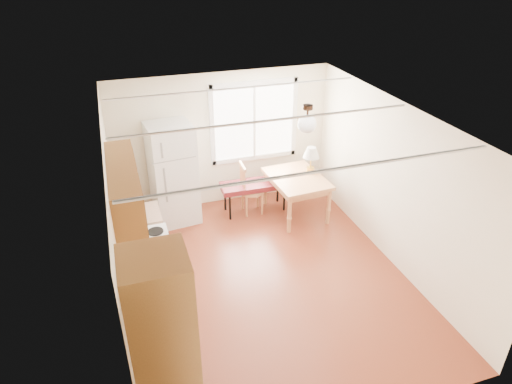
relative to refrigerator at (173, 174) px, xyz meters
name	(u,v)px	position (x,y,z in m)	size (l,w,h in m)	color
room_shell	(268,206)	(1.00, -2.12, 0.35)	(4.60, 5.60, 2.62)	#592012
kitchen_run	(150,284)	(-0.72, -2.75, -0.06)	(0.65, 3.40, 2.20)	brown
window_unit	(254,122)	(1.60, 0.35, 0.65)	(1.64, 0.05, 1.51)	white
pendant_light	(307,123)	(1.70, -1.72, 1.34)	(0.26, 0.26, 0.40)	black
refrigerator	(173,174)	(0.00, 0.00, 0.00)	(0.81, 0.81, 1.80)	white
bench	(255,186)	(1.44, -0.17, -0.39)	(1.26, 0.50, 0.57)	#591519
dining_table	(296,182)	(2.12, -0.52, -0.25)	(0.98, 1.26, 0.75)	#B87646
chair	(247,186)	(1.28, -0.22, -0.34)	(0.43, 0.43, 0.98)	#B87646
table_lamp	(311,154)	(2.41, -0.43, 0.22)	(0.29, 0.29, 0.50)	gold
coffee_maker	(149,279)	(-0.72, -2.89, 0.13)	(0.23, 0.27, 0.35)	black
kettle	(141,274)	(-0.80, -2.74, 0.11)	(0.13, 0.13, 0.26)	red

